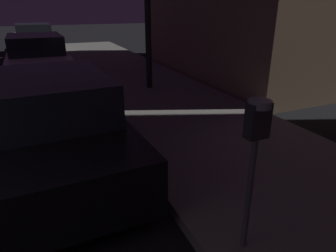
{
  "coord_description": "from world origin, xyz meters",
  "views": [
    {
      "loc": [
        2.83,
        -1.5,
        2.28
      ],
      "look_at": [
        4.08,
        1.39,
        1.01
      ],
      "focal_mm": 32.15,
      "sensor_mm": 36.0,
      "label": 1
    }
  ],
  "objects_px": {
    "parking_meter": "(255,141)",
    "car_black": "(49,125)",
    "car_white": "(38,58)",
    "car_silver": "(34,38)"
  },
  "relations": [
    {
      "from": "car_white",
      "to": "car_silver",
      "type": "distance_m",
      "value": 6.65
    },
    {
      "from": "parking_meter",
      "to": "car_black",
      "type": "height_order",
      "value": "parking_meter"
    },
    {
      "from": "parking_meter",
      "to": "car_black",
      "type": "bearing_deg",
      "value": 121.24
    },
    {
      "from": "car_black",
      "to": "car_white",
      "type": "distance_m",
      "value": 6.29
    },
    {
      "from": "parking_meter",
      "to": "car_black",
      "type": "xyz_separation_m",
      "value": [
        -1.53,
        2.52,
        -0.53
      ]
    },
    {
      "from": "car_white",
      "to": "car_silver",
      "type": "xyz_separation_m",
      "value": [
        0.0,
        6.65,
        -0.01
      ]
    },
    {
      "from": "car_black",
      "to": "car_white",
      "type": "xyz_separation_m",
      "value": [
        -0.0,
        6.29,
        0.01
      ]
    },
    {
      "from": "car_silver",
      "to": "parking_meter",
      "type": "bearing_deg",
      "value": -84.36
    },
    {
      "from": "car_black",
      "to": "car_silver",
      "type": "height_order",
      "value": "same"
    },
    {
      "from": "parking_meter",
      "to": "car_white",
      "type": "xyz_separation_m",
      "value": [
        -1.53,
        8.8,
        -0.52
      ]
    }
  ]
}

